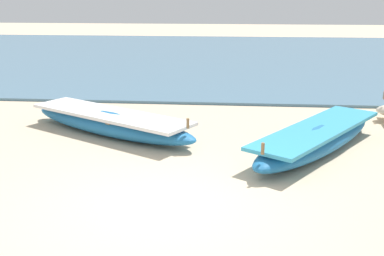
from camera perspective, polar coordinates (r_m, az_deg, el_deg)
name	(u,v)px	position (r m, az deg, el deg)	size (l,w,h in m)	color
ground	(159,205)	(7.38, -3.95, -9.15)	(80.00, 80.00, 0.00)	beige
sea_water	(212,56)	(23.43, 2.41, 8.50)	(60.00, 20.00, 0.08)	slate
fishing_boat_2	(317,138)	(9.98, 14.67, -1.16)	(3.43, 4.36, 0.69)	#1E669E
fishing_boat_4	(110,122)	(10.94, -9.70, 0.68)	(4.58, 3.28, 0.70)	#1E669E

